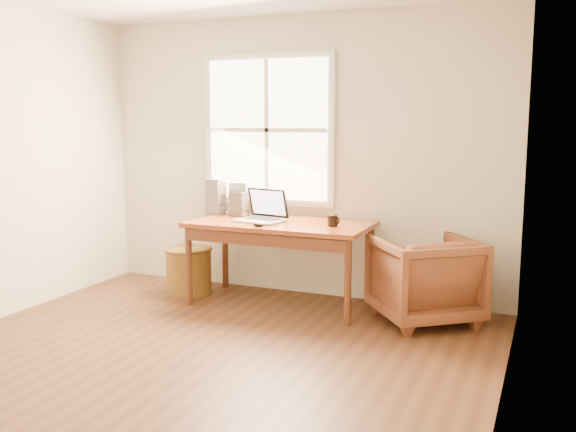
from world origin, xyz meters
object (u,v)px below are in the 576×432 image
at_px(armchair, 425,279).
at_px(laptop, 260,204).
at_px(desk, 280,224).
at_px(cd_stack_a, 239,199).
at_px(wicker_stool, 189,271).
at_px(coffee_mug, 333,221).

distance_m(armchair, laptop, 1.55).
height_order(desk, armchair, desk).
xyz_separation_m(armchair, cd_stack_a, (-1.82, 0.24, 0.55)).
distance_m(wicker_stool, coffee_mug, 1.57).
bearing_deg(wicker_stool, armchair, 0.00).
distance_m(armchair, wicker_stool, 2.25).
bearing_deg(wicker_stool, desk, 0.00).
relative_size(armchair, cd_stack_a, 2.51).
xyz_separation_m(wicker_stool, coffee_mug, (1.45, -0.04, 0.58)).
xyz_separation_m(desk, laptop, (-0.16, -0.08, 0.18)).
height_order(armchair, coffee_mug, coffee_mug).
relative_size(laptop, coffee_mug, 4.64).
bearing_deg(armchair, coffee_mug, -34.68).
distance_m(laptop, coffee_mug, 0.67).
bearing_deg(desk, coffee_mug, -4.18).
height_order(wicker_stool, coffee_mug, coffee_mug).
height_order(desk, wicker_stool, desk).
bearing_deg(armchair, desk, -37.35).
distance_m(armchair, coffee_mug, 0.90).
relative_size(desk, armchair, 2.04).
distance_m(desk, laptop, 0.25).
bearing_deg(desk, wicker_stool, 180.00).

